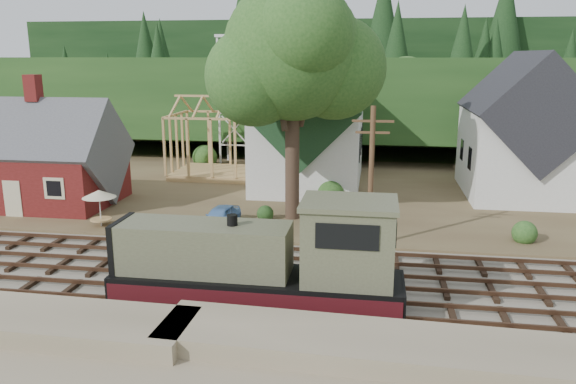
# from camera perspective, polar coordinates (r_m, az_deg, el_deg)

# --- Properties ---
(ground) EXTENTS (140.00, 140.00, 0.00)m
(ground) POSITION_cam_1_polar(r_m,az_deg,el_deg) (27.70, -6.83, -8.79)
(ground) COLOR #384C1E
(ground) RESTS_ON ground
(embankment) EXTENTS (64.00, 5.00, 1.60)m
(embankment) POSITION_cam_1_polar(r_m,az_deg,el_deg) (20.53, -13.51, -17.63)
(embankment) COLOR #7F7259
(embankment) RESTS_ON ground
(railroad_bed) EXTENTS (64.00, 11.00, 0.16)m
(railroad_bed) POSITION_cam_1_polar(r_m,az_deg,el_deg) (27.67, -6.83, -8.63)
(railroad_bed) COLOR #726B5B
(railroad_bed) RESTS_ON ground
(village_flat) EXTENTS (64.00, 26.00, 0.30)m
(village_flat) POSITION_cam_1_polar(r_m,az_deg,el_deg) (44.43, -0.61, 0.16)
(village_flat) COLOR brown
(village_flat) RESTS_ON ground
(hillside) EXTENTS (70.00, 28.96, 12.74)m
(hillside) POSITION_cam_1_polar(r_m,az_deg,el_deg) (67.81, 2.75, 4.73)
(hillside) COLOR #1E3F19
(hillside) RESTS_ON ground
(ridge) EXTENTS (80.00, 20.00, 12.00)m
(ridge) POSITION_cam_1_polar(r_m,az_deg,el_deg) (83.58, 3.94, 6.41)
(ridge) COLOR black
(ridge) RESTS_ON ground
(depot) EXTENTS (10.80, 7.41, 9.00)m
(depot) POSITION_cam_1_polar(r_m,az_deg,el_deg) (43.09, -23.79, 2.73)
(depot) COLOR #521512
(depot) RESTS_ON village_flat
(church) EXTENTS (8.40, 15.17, 13.00)m
(church) POSITION_cam_1_polar(r_m,az_deg,el_deg) (44.90, 2.27, 6.82)
(church) COLOR silver
(church) RESTS_ON village_flat
(farmhouse) EXTENTS (8.40, 10.80, 10.60)m
(farmhouse) POSITION_cam_1_polar(r_m,az_deg,el_deg) (45.29, 22.79, 5.42)
(farmhouse) COLOR silver
(farmhouse) RESTS_ON village_flat
(timber_frame) EXTENTS (8.20, 6.20, 6.99)m
(timber_frame) POSITION_cam_1_polar(r_m,az_deg,el_deg) (48.96, -6.81, 5.05)
(timber_frame) COLOR tan
(timber_frame) RESTS_ON village_flat
(lattice_tower) EXTENTS (3.20, 3.20, 12.12)m
(lattice_tower) POSITION_cam_1_polar(r_m,az_deg,el_deg) (54.22, -5.27, 13.09)
(lattice_tower) COLOR silver
(lattice_tower) RESTS_ON village_flat
(big_tree) EXTENTS (10.90, 8.40, 14.70)m
(big_tree) POSITION_cam_1_polar(r_m,az_deg,el_deg) (35.04, 0.75, 13.15)
(big_tree) COLOR #38281E
(big_tree) RESTS_ON village_flat
(telegraph_pole_near) EXTENTS (2.20, 0.28, 8.00)m
(telegraph_pole_near) POSITION_cam_1_polar(r_m,az_deg,el_deg) (30.46, 8.43, 1.61)
(telegraph_pole_near) COLOR #4C331E
(telegraph_pole_near) RESTS_ON ground
(locomotive) EXTENTS (12.02, 3.00, 4.81)m
(locomotive) POSITION_cam_1_polar(r_m,az_deg,el_deg) (23.57, -2.11, -7.25)
(locomotive) COLOR black
(locomotive) RESTS_ON railroad_bed
(car_blue) EXTENTS (2.08, 3.95, 1.28)m
(car_blue) POSITION_cam_1_polar(r_m,az_deg,el_deg) (34.66, -6.90, -2.50)
(car_blue) COLOR #5F90CC
(car_blue) RESTS_ON village_flat
(patio_set) EXTENTS (2.04, 2.04, 2.27)m
(patio_set) POSITION_cam_1_polar(r_m,az_deg,el_deg) (36.17, -18.64, -0.33)
(patio_set) COLOR silver
(patio_set) RESTS_ON village_flat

